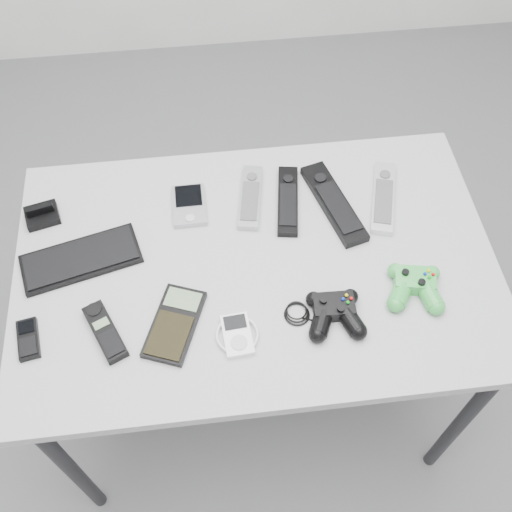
{
  "coord_description": "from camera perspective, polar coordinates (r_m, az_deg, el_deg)",
  "views": [
    {
      "loc": [
        -0.17,
        -0.76,
        1.84
      ],
      "look_at": [
        -0.08,
        -0.02,
        0.74
      ],
      "focal_mm": 42.0,
      "sensor_mm": 36.0,
      "label": 1
    }
  ],
  "objects": [
    {
      "name": "pda_keyboard",
      "position": [
        1.39,
        -16.33,
        -0.24
      ],
      "size": [
        0.28,
        0.17,
        0.02
      ],
      "primitive_type": "cube",
      "rotation": [
        0.0,
        0.0,
        0.25
      ],
      "color": "black",
      "rests_on": "desk"
    },
    {
      "name": "pda",
      "position": [
        1.44,
        -6.37,
        4.85
      ],
      "size": [
        0.08,
        0.12,
        0.02
      ],
      "primitive_type": "cube",
      "rotation": [
        0.0,
        0.0,
        0.0
      ],
      "color": "#A3A4AB",
      "rests_on": "desk"
    },
    {
      "name": "mobile_phone",
      "position": [
        1.32,
        -20.89,
        -7.39
      ],
      "size": [
        0.06,
        0.1,
        0.02
      ],
      "primitive_type": "cube",
      "rotation": [
        0.0,
        0.0,
        0.18
      ],
      "color": "black",
      "rests_on": "desk"
    },
    {
      "name": "remote_silver_a",
      "position": [
        1.44,
        -0.53,
        5.66
      ],
      "size": [
        0.08,
        0.2,
        0.02
      ],
      "primitive_type": "cube",
      "rotation": [
        0.0,
        0.0,
        -0.18
      ],
      "color": "#A3A4AB",
      "rests_on": "desk"
    },
    {
      "name": "controller_black",
      "position": [
        1.26,
        7.5,
        -5.26
      ],
      "size": [
        0.21,
        0.14,
        0.04
      ],
      "primitive_type": null,
      "rotation": [
        0.0,
        0.0,
        -0.04
      ],
      "color": "black",
      "rests_on": "desk"
    },
    {
      "name": "controller_green",
      "position": [
        1.33,
        14.9,
        -2.66
      ],
      "size": [
        0.14,
        0.15,
        0.04
      ],
      "primitive_type": null,
      "rotation": [
        0.0,
        0.0,
        -0.2
      ],
      "color": "green",
      "rests_on": "desk"
    },
    {
      "name": "floor",
      "position": [
        2.0,
        2.32,
        -11.24
      ],
      "size": [
        3.5,
        3.5,
        0.0
      ],
      "primitive_type": "plane",
      "color": "slate",
      "rests_on": "ground"
    },
    {
      "name": "desk",
      "position": [
        1.4,
        0.01,
        -1.96
      ],
      "size": [
        1.08,
        0.69,
        0.72
      ],
      "color": "#AAA9AC",
      "rests_on": "floor"
    },
    {
      "name": "dock_bracket",
      "position": [
        1.49,
        -19.8,
        3.9
      ],
      "size": [
        0.09,
        0.08,
        0.04
      ],
      "primitive_type": "cube",
      "rotation": [
        0.0,
        0.0,
        0.25
      ],
      "color": "black",
      "rests_on": "desk"
    },
    {
      "name": "cordless_handset",
      "position": [
        1.28,
        -14.19,
        -6.99
      ],
      "size": [
        0.1,
        0.15,
        0.02
      ],
      "primitive_type": "cube",
      "rotation": [
        0.0,
        0.0,
        0.43
      ],
      "color": "black",
      "rests_on": "desk"
    },
    {
      "name": "calculator",
      "position": [
        1.26,
        -7.77,
        -6.41
      ],
      "size": [
        0.15,
        0.19,
        0.02
      ],
      "primitive_type": "cube",
      "rotation": [
        0.0,
        0.0,
        -0.37
      ],
      "color": "black",
      "rests_on": "desk"
    },
    {
      "name": "remote_black_b",
      "position": [
        1.44,
        7.41,
        5.06
      ],
      "size": [
        0.12,
        0.26,
        0.02
      ],
      "primitive_type": "cube",
      "rotation": [
        0.0,
        0.0,
        0.27
      ],
      "color": "black",
      "rests_on": "desk"
    },
    {
      "name": "remote_black_a",
      "position": [
        1.44,
        3.05,
        5.32
      ],
      "size": [
        0.08,
        0.21,
        0.02
      ],
      "primitive_type": "cube",
      "rotation": [
        0.0,
        0.0,
        -0.15
      ],
      "color": "black",
      "rests_on": "desk"
    },
    {
      "name": "mp3_player",
      "position": [
        1.24,
        -1.8,
        -7.5
      ],
      "size": [
        0.1,
        0.1,
        0.02
      ],
      "primitive_type": "cube",
      "rotation": [
        0.0,
        0.0,
        0.07
      ],
      "color": "white",
      "rests_on": "desk"
    },
    {
      "name": "remote_silver_b",
      "position": [
        1.47,
        12.03,
        5.53
      ],
      "size": [
        0.11,
        0.22,
        0.02
      ],
      "primitive_type": "cube",
      "rotation": [
        0.0,
        0.0,
        -0.28
      ],
      "color": "silver",
      "rests_on": "desk"
    }
  ]
}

